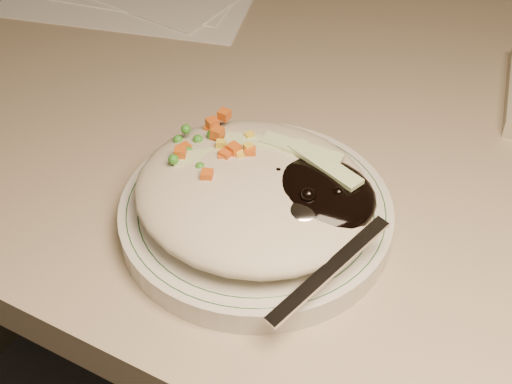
% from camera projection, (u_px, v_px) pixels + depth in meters
% --- Properties ---
extents(desk, '(1.40, 0.70, 0.74)m').
position_uv_depth(desk, '(369.00, 257.00, 0.83)').
color(desk, gray).
rests_on(desk, ground).
extents(plate, '(0.22, 0.22, 0.02)m').
position_uv_depth(plate, '(256.00, 215.00, 0.58)').
color(plate, silver).
rests_on(plate, desk).
extents(plate_rim, '(0.21, 0.21, 0.00)m').
position_uv_depth(plate_rim, '(256.00, 206.00, 0.58)').
color(plate_rim, '#144723').
rests_on(plate_rim, plate).
extents(meal, '(0.21, 0.19, 0.05)m').
position_uv_depth(meal, '(260.00, 189.00, 0.56)').
color(meal, beige).
rests_on(meal, plate).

